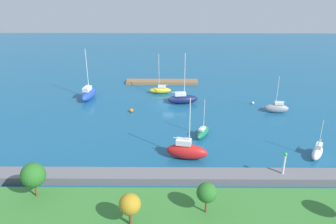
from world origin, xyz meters
TOP-DOWN VIEW (x-y plane):
  - water at (0.00, 0.00)m, footprint 160.00×160.00m
  - pier_dock at (1.76, -15.25)m, footprint 19.34×3.02m
  - breakwater at (0.00, 29.64)m, footprint 57.67×3.24m
  - shoreline_park at (0.00, 38.08)m, footprint 63.94×9.79m
  - harbor_beacon at (-17.93, 29.64)m, footprint 0.56×0.56m
  - park_tree_west at (-5.23, 38.49)m, footprint 2.68×2.68m
  - park_tree_mideast at (18.31, 35.27)m, footprint 3.46×3.46m
  - park_tree_center at (4.45, 40.86)m, footprint 2.76×2.76m
  - sailboat_white_inner_mooring at (-25.97, 22.69)m, footprint 3.88×4.89m
  - sailboat_red_off_beacon at (-3.31, 23.29)m, footprint 7.38×3.57m
  - sailboat_green_east_end at (-6.77, 15.21)m, footprint 3.65×5.20m
  - sailboat_blue_center_basin at (19.23, -3.64)m, footprint 3.77×7.28m
  - sailboat_gray_mid_basin at (-23.99, 3.89)m, footprint 5.42×2.21m
  - sailboat_yellow_near_pier at (2.06, -7.61)m, footprint 5.49×1.81m
  - sailboat_navy_lone_south at (-3.35, -1.24)m, footprint 7.39×3.30m
  - mooring_buoy_orange at (8.17, 3.96)m, footprint 0.83×0.83m
  - mooring_buoy_white at (-19.83, -0.82)m, footprint 0.61×0.61m

SIDE VIEW (x-z plane):
  - water at x=0.00m, z-range 0.00..0.00m
  - mooring_buoy_white at x=-19.83m, z-range 0.00..0.61m
  - pier_dock at x=1.76m, z-range 0.00..0.71m
  - mooring_buoy_orange at x=8.17m, z-range 0.00..0.83m
  - shoreline_park at x=0.00m, z-range 0.00..1.15m
  - breakwater at x=0.00m, z-range 0.00..1.29m
  - sailboat_green_east_end at x=-6.77m, z-range -2.94..4.67m
  - sailboat_yellow_near_pier at x=2.06m, z-range -4.16..5.96m
  - sailboat_white_inner_mooring at x=-25.97m, z-range -2.61..4.61m
  - sailboat_gray_mid_basin at x=-23.99m, z-range -3.14..5.32m
  - sailboat_navy_lone_south at x=-3.35m, z-range -4.89..7.19m
  - sailboat_blue_center_basin at x=19.23m, z-range -4.77..7.49m
  - sailboat_red_off_beacon at x=-3.31m, z-range -4.12..7.19m
  - harbor_beacon at x=-17.93m, z-range 1.58..5.31m
  - park_tree_center at x=4.45m, z-range 1.99..6.51m
  - park_tree_west at x=-5.23m, z-range 2.04..6.53m
  - park_tree_mideast at x=18.31m, z-range 2.03..7.27m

